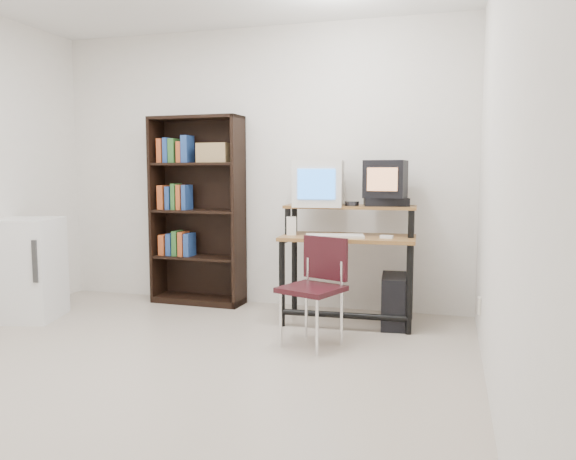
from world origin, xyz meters
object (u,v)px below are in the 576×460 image
(crt_monitor, at_px, (319,184))
(crt_tv, at_px, (386,179))
(pc_tower, at_px, (394,301))
(bookshelf, at_px, (198,208))
(mini_fridge, at_px, (27,269))
(computer_desk, at_px, (348,243))
(school_chair, at_px, (317,280))

(crt_monitor, relative_size, crt_tv, 1.33)
(pc_tower, bearing_deg, crt_tv, 122.07)
(crt_monitor, xyz_separation_m, pc_tower, (0.66, -0.10, -0.95))
(bookshelf, distance_m, mini_fridge, 1.59)
(mini_fridge, bearing_deg, computer_desk, -0.30)
(computer_desk, distance_m, crt_monitor, 0.57)
(pc_tower, bearing_deg, crt_monitor, 166.65)
(pc_tower, bearing_deg, mini_fridge, -173.30)
(computer_desk, distance_m, mini_fridge, 2.77)
(crt_tv, distance_m, school_chair, 1.14)
(school_chair, bearing_deg, crt_monitor, 123.36)
(computer_desk, bearing_deg, pc_tower, -4.98)
(bookshelf, bearing_deg, mini_fridge, -138.32)
(crt_tv, xyz_separation_m, bookshelf, (-1.80, 0.19, -0.29))
(crt_monitor, height_order, pc_tower, crt_monitor)
(pc_tower, distance_m, mini_fridge, 3.14)
(crt_tv, height_order, school_chair, crt_tv)
(crt_tv, bearing_deg, pc_tower, -49.54)
(crt_tv, bearing_deg, school_chair, -113.69)
(mini_fridge, bearing_deg, crt_monitor, 2.99)
(crt_monitor, relative_size, pc_tower, 1.03)
(school_chair, relative_size, bookshelf, 0.44)
(pc_tower, height_order, mini_fridge, mini_fridge)
(school_chair, xyz_separation_m, bookshelf, (-1.40, 0.98, 0.43))
(pc_tower, distance_m, school_chair, 0.87)
(pc_tower, relative_size, bookshelf, 0.25)
(school_chair, bearing_deg, bookshelf, 166.38)
(computer_desk, xyz_separation_m, pc_tower, (0.39, -0.01, -0.47))
(crt_tv, distance_m, pc_tower, 1.01)
(crt_monitor, xyz_separation_m, bookshelf, (-1.24, 0.23, -0.25))
(bookshelf, bearing_deg, crt_monitor, -8.51)
(pc_tower, relative_size, mini_fridge, 0.52)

